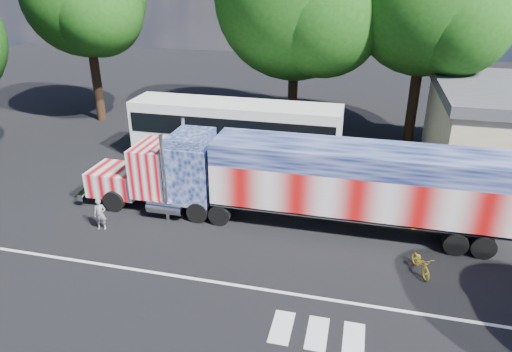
% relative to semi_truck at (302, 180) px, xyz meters
% --- Properties ---
extents(ground, '(100.00, 100.00, 0.00)m').
position_rel_semi_truck_xyz_m(ground, '(-2.34, -2.38, -2.23)').
color(ground, black).
extents(lane_markings, '(30.00, 2.67, 0.01)m').
position_rel_semi_truck_xyz_m(lane_markings, '(-0.63, -6.15, -2.23)').
color(lane_markings, silver).
rests_on(lane_markings, ground).
extents(semi_truck, '(20.36, 3.22, 4.34)m').
position_rel_semi_truck_xyz_m(semi_truck, '(0.00, 0.00, 0.00)').
color(semi_truck, black).
rests_on(semi_truck, ground).
extents(coach_bus, '(12.89, 3.00, 3.75)m').
position_rel_semi_truck_xyz_m(coach_bus, '(-5.13, 6.67, -0.29)').
color(coach_bus, white).
rests_on(coach_bus, ground).
extents(woman, '(0.65, 0.53, 1.54)m').
position_rel_semi_truck_xyz_m(woman, '(-8.92, -2.81, -1.46)').
color(woman, slate).
rests_on(woman, ground).
extents(bicycle, '(1.04, 1.70, 0.84)m').
position_rel_semi_truck_xyz_m(bicycle, '(5.26, -2.81, -1.81)').
color(bicycle, gold).
rests_on(bicycle, ground).
extents(tree_ne_a, '(9.60, 9.14, 13.80)m').
position_rel_semi_truck_xyz_m(tree_ne_a, '(5.81, 12.96, 6.94)').
color(tree_ne_a, black).
rests_on(tree_ne_a, ground).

